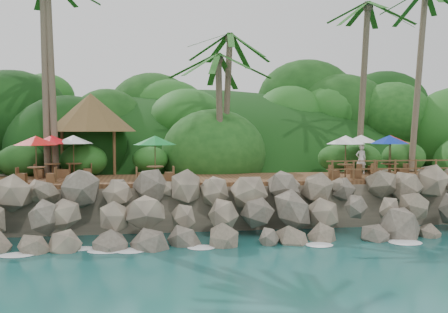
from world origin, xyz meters
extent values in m
plane|color=#19514F|center=(0.00, 0.00, 0.00)|extent=(140.00, 140.00, 0.00)
cube|color=gray|center=(0.00, 16.00, 1.05)|extent=(32.00, 25.20, 2.10)
ellipsoid|color=#143811|center=(0.00, 23.50, 0.00)|extent=(44.80, 28.00, 15.40)
cube|color=brown|center=(0.00, 6.00, 2.20)|extent=(26.00, 5.00, 0.20)
ellipsoid|color=white|center=(-9.00, 0.30, 0.03)|extent=(1.20, 0.80, 0.06)
ellipsoid|color=white|center=(-6.00, 0.30, 0.03)|extent=(1.20, 0.80, 0.06)
ellipsoid|color=white|center=(-3.00, 0.30, 0.03)|extent=(1.20, 0.80, 0.06)
ellipsoid|color=white|center=(0.00, 0.30, 0.03)|extent=(1.20, 0.80, 0.06)
ellipsoid|color=white|center=(3.00, 0.30, 0.03)|extent=(1.20, 0.80, 0.06)
ellipsoid|color=white|center=(6.00, 0.30, 0.03)|extent=(1.20, 0.80, 0.06)
ellipsoid|color=white|center=(9.00, 0.30, 0.03)|extent=(1.20, 0.80, 0.06)
cylinder|color=brown|center=(-9.03, 8.31, 7.76)|extent=(1.07, 2.08, 10.84)
cylinder|color=brown|center=(-9.36, 8.36, 8.11)|extent=(0.84, 2.02, 11.56)
cylinder|color=brown|center=(0.67, 9.31, 6.31)|extent=(0.83, 0.82, 8.02)
ellipsoid|color=#23601E|center=(0.67, 9.31, 10.31)|extent=(6.00, 6.00, 2.40)
cylinder|color=brown|center=(0.13, 8.58, 5.66)|extent=(0.69, 0.92, 6.72)
ellipsoid|color=#23601E|center=(0.13, 8.58, 9.01)|extent=(6.00, 6.00, 2.40)
cylinder|color=brown|center=(12.08, 8.23, 7.78)|extent=(1.73, 1.43, 10.90)
cylinder|color=brown|center=(8.69, 8.43, 7.21)|extent=(0.40, 1.46, 9.79)
ellipsoid|color=#23601E|center=(8.69, 8.43, 12.11)|extent=(6.00, 6.00, 2.40)
cylinder|color=brown|center=(-8.58, 8.54, 3.50)|extent=(0.16, 0.16, 2.40)
cylinder|color=brown|center=(-5.78, 8.54, 3.50)|extent=(0.16, 0.16, 2.40)
cylinder|color=brown|center=(-8.58, 11.34, 3.50)|extent=(0.16, 0.16, 2.40)
cylinder|color=brown|center=(-5.78, 11.34, 3.50)|extent=(0.16, 0.16, 2.40)
cone|color=brown|center=(-7.18, 9.94, 5.80)|extent=(5.15, 5.15, 2.20)
cylinder|color=brown|center=(6.01, 4.40, 2.66)|extent=(0.08, 0.08, 0.72)
cylinder|color=brown|center=(6.01, 4.40, 3.03)|extent=(0.82, 0.82, 0.05)
cylinder|color=brown|center=(6.01, 4.40, 3.37)|extent=(0.05, 0.05, 2.14)
cone|color=white|center=(6.01, 4.40, 4.29)|extent=(2.04, 2.04, 0.44)
cube|color=brown|center=(5.35, 4.22, 2.52)|extent=(0.50, 0.50, 0.45)
cube|color=brown|center=(6.67, 4.58, 2.52)|extent=(0.50, 0.50, 0.45)
cylinder|color=brown|center=(-8.84, 7.14, 2.66)|extent=(0.08, 0.08, 0.72)
cylinder|color=brown|center=(-8.84, 7.14, 3.03)|extent=(0.82, 0.82, 0.05)
cylinder|color=brown|center=(-8.84, 7.14, 3.37)|extent=(0.05, 0.05, 2.14)
cone|color=red|center=(-8.84, 7.14, 4.29)|extent=(2.04, 2.04, 0.44)
cube|color=brown|center=(-9.52, 7.16, 2.52)|extent=(0.42, 0.42, 0.45)
cube|color=brown|center=(-8.16, 7.11, 2.52)|extent=(0.42, 0.42, 0.45)
cylinder|color=brown|center=(8.61, 4.72, 2.66)|extent=(0.08, 0.08, 0.72)
cylinder|color=brown|center=(8.61, 4.72, 3.03)|extent=(0.82, 0.82, 0.05)
cylinder|color=brown|center=(8.61, 4.72, 3.37)|extent=(0.05, 0.05, 2.14)
cone|color=red|center=(8.61, 4.72, 4.29)|extent=(2.04, 2.04, 0.44)
cube|color=brown|center=(7.94, 4.84, 2.52)|extent=(0.47, 0.47, 0.45)
cube|color=brown|center=(9.28, 4.61, 2.52)|extent=(0.47, 0.47, 0.45)
cylinder|color=brown|center=(8.50, 4.65, 2.66)|extent=(0.08, 0.08, 0.72)
cylinder|color=brown|center=(8.50, 4.65, 3.03)|extent=(0.82, 0.82, 0.05)
cylinder|color=brown|center=(8.50, 4.65, 3.37)|extent=(0.05, 0.05, 2.14)
cone|color=#0B2698|center=(8.50, 4.65, 4.29)|extent=(2.04, 2.04, 0.44)
cube|color=brown|center=(7.82, 4.67, 2.52)|extent=(0.42, 0.42, 0.45)
cube|color=brown|center=(9.18, 4.62, 2.52)|extent=(0.42, 0.42, 0.45)
cylinder|color=brown|center=(-9.13, 4.71, 2.66)|extent=(0.08, 0.08, 0.72)
cylinder|color=brown|center=(-9.13, 4.71, 3.03)|extent=(0.82, 0.82, 0.05)
cylinder|color=brown|center=(-9.13, 4.71, 3.37)|extent=(0.05, 0.05, 2.14)
cone|color=red|center=(-9.13, 4.71, 4.29)|extent=(2.04, 2.04, 0.44)
cube|color=brown|center=(-9.80, 4.77, 2.52)|extent=(0.44, 0.44, 0.45)
cube|color=brown|center=(-8.45, 4.66, 2.52)|extent=(0.44, 0.44, 0.45)
cylinder|color=brown|center=(-7.79, 7.27, 2.66)|extent=(0.08, 0.08, 0.72)
cylinder|color=brown|center=(-7.79, 7.27, 3.03)|extent=(0.82, 0.82, 0.05)
cylinder|color=brown|center=(-7.79, 7.27, 3.37)|extent=(0.05, 0.05, 2.14)
cone|color=silver|center=(-7.79, 7.27, 4.29)|extent=(2.04, 2.04, 0.44)
cube|color=brown|center=(-8.46, 7.16, 2.52)|extent=(0.47, 0.47, 0.45)
cube|color=brown|center=(-7.12, 7.39, 2.52)|extent=(0.47, 0.47, 0.45)
cylinder|color=brown|center=(8.05, 7.13, 2.66)|extent=(0.08, 0.08, 0.72)
cylinder|color=brown|center=(8.05, 7.13, 3.03)|extent=(0.82, 0.82, 0.05)
cylinder|color=brown|center=(8.05, 7.13, 3.37)|extent=(0.05, 0.05, 2.14)
cone|color=silver|center=(8.05, 7.13, 4.29)|extent=(2.04, 2.04, 0.44)
cube|color=brown|center=(7.37, 7.16, 2.52)|extent=(0.43, 0.43, 0.45)
cube|color=brown|center=(8.73, 7.10, 2.52)|extent=(0.43, 0.43, 0.45)
cylinder|color=brown|center=(-3.59, 4.40, 2.66)|extent=(0.08, 0.08, 0.72)
cylinder|color=brown|center=(-3.59, 4.40, 3.03)|extent=(0.82, 0.82, 0.05)
cylinder|color=brown|center=(-3.59, 4.40, 3.37)|extent=(0.05, 0.05, 2.14)
cone|color=#0D772A|center=(-3.59, 4.40, 4.29)|extent=(2.04, 2.04, 0.44)
cube|color=brown|center=(-4.26, 4.32, 2.52)|extent=(0.45, 0.45, 0.45)
cube|color=brown|center=(-2.91, 4.48, 2.52)|extent=(0.45, 0.45, 0.45)
cylinder|color=brown|center=(5.03, 3.65, 2.80)|extent=(0.10, 0.10, 1.00)
cylinder|color=brown|center=(6.13, 3.65, 2.80)|extent=(0.10, 0.10, 1.00)
cylinder|color=brown|center=(7.23, 3.65, 2.80)|extent=(0.10, 0.10, 1.00)
cylinder|color=brown|center=(8.33, 3.65, 2.80)|extent=(0.10, 0.10, 1.00)
cylinder|color=brown|center=(9.43, 3.65, 2.80)|extent=(0.10, 0.10, 1.00)
cylinder|color=brown|center=(10.53, 3.65, 2.80)|extent=(0.10, 0.10, 1.00)
cube|color=brown|center=(8.33, 3.65, 3.25)|extent=(7.20, 0.06, 0.06)
cube|color=brown|center=(8.33, 3.65, 2.85)|extent=(7.20, 0.06, 0.06)
imported|color=white|center=(7.88, 6.74, 3.14)|extent=(0.61, 0.40, 1.67)
camera|label=1|loc=(-3.86, -19.86, 4.77)|focal=40.24mm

